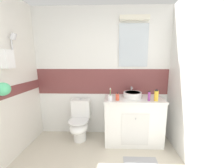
% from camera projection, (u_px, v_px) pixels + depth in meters
% --- Properties ---
extents(wall_back_tiled, '(3.20, 0.20, 2.50)m').
position_uv_depth(wall_back_tiled, '(103.00, 73.00, 2.58)').
color(wall_back_tiled, white).
rests_on(wall_back_tiled, ground_plane).
extents(wall_right_plain, '(0.10, 3.48, 2.50)m').
position_uv_depth(wall_right_plain, '(221.00, 87.00, 1.31)').
color(wall_right_plain, white).
rests_on(wall_right_plain, ground_plane).
extents(vanity_cabinet, '(1.05, 0.55, 0.85)m').
position_uv_depth(vanity_cabinet, '(133.00, 119.00, 2.41)').
color(vanity_cabinet, white).
rests_on(vanity_cabinet, ground_plane).
extents(sink_basin, '(0.33, 0.38, 0.17)m').
position_uv_depth(sink_basin, '(133.00, 94.00, 2.36)').
color(sink_basin, white).
rests_on(sink_basin, vanity_cabinet).
extents(toilet, '(0.37, 0.50, 0.77)m').
position_uv_depth(toilet, '(80.00, 122.00, 2.46)').
color(toilet, white).
rests_on(toilet, ground_plane).
extents(toothbrush_cup, '(0.07, 0.07, 0.22)m').
position_uv_depth(toothbrush_cup, '(110.00, 97.00, 2.16)').
color(toothbrush_cup, white).
rests_on(toothbrush_cup, vanity_cabinet).
extents(soap_dispenser, '(0.06, 0.06, 0.15)m').
position_uv_depth(soap_dispenser, '(117.00, 97.00, 2.17)').
color(soap_dispenser, '#D84C33').
rests_on(soap_dispenser, vanity_cabinet).
extents(deodorant_spray_can, '(0.04, 0.04, 0.17)m').
position_uv_depth(deodorant_spray_can, '(149.00, 96.00, 2.14)').
color(deodorant_spray_can, '#993F99').
rests_on(deodorant_spray_can, vanity_cabinet).
extents(mouthwash_bottle, '(0.07, 0.07, 0.19)m').
position_uv_depth(mouthwash_bottle, '(156.00, 96.00, 2.14)').
color(mouthwash_bottle, yellow).
rests_on(mouthwash_bottle, vanity_cabinet).
extents(bath_mat, '(0.51, 0.39, 0.01)m').
position_uv_depth(bath_mat, '(142.00, 167.00, 1.85)').
color(bath_mat, '#99999E').
rests_on(bath_mat, ground_plane).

